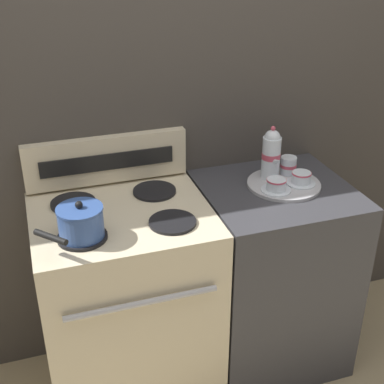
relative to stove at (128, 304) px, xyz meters
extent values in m
plane|color=tan|center=(0.32, 0.00, -0.46)|extent=(6.00, 6.00, 0.00)
cube|color=#423D38|center=(0.32, 0.33, 0.64)|extent=(6.00, 0.05, 2.20)
cube|color=beige|center=(0.00, 0.00, 0.00)|extent=(0.71, 0.60, 0.91)
cylinder|color=silver|center=(0.00, -0.32, 0.25)|extent=(0.57, 0.02, 0.02)
cylinder|color=black|center=(-0.17, 0.14, 0.46)|extent=(0.18, 0.18, 0.01)
cylinder|color=black|center=(0.17, 0.14, 0.46)|extent=(0.18, 0.18, 0.01)
cylinder|color=black|center=(-0.17, -0.13, 0.46)|extent=(0.18, 0.18, 0.01)
cylinder|color=black|center=(0.17, -0.13, 0.46)|extent=(0.18, 0.18, 0.01)
cube|color=beige|center=(0.00, 0.28, 0.57)|extent=(0.70, 0.05, 0.21)
cube|color=black|center=(0.00, 0.25, 0.57)|extent=(0.57, 0.01, 0.07)
cube|color=#38383D|center=(0.68, 0.00, 0.00)|extent=(0.64, 0.60, 0.91)
cylinder|color=#335193|center=(-0.17, -0.13, 0.52)|extent=(0.16, 0.16, 0.11)
cylinder|color=#335193|center=(-0.17, -0.13, 0.57)|extent=(0.17, 0.17, 0.01)
sphere|color=black|center=(-0.17, -0.13, 0.59)|extent=(0.03, 0.03, 0.03)
cylinder|color=black|center=(-0.28, -0.23, 0.54)|extent=(0.11, 0.12, 0.02)
cylinder|color=#B2B2B7|center=(0.72, 0.02, 0.46)|extent=(0.32, 0.32, 0.01)
cylinder|color=silver|center=(0.69, 0.09, 0.56)|extent=(0.08, 0.08, 0.19)
cylinder|color=#C6475B|center=(0.69, 0.09, 0.57)|extent=(0.08, 0.08, 0.03)
sphere|color=silver|center=(0.69, 0.09, 0.65)|extent=(0.07, 0.07, 0.07)
sphere|color=#C6475B|center=(0.69, 0.09, 0.69)|extent=(0.02, 0.02, 0.02)
cone|color=silver|center=(0.69, 0.03, 0.57)|extent=(0.02, 0.06, 0.05)
cylinder|color=silver|center=(0.78, -0.01, 0.47)|extent=(0.13, 0.13, 0.01)
cylinder|color=silver|center=(0.78, -0.01, 0.50)|extent=(0.08, 0.08, 0.05)
cylinder|color=#C6475B|center=(0.78, -0.01, 0.52)|extent=(0.08, 0.08, 0.01)
cylinder|color=silver|center=(0.65, -0.04, 0.47)|extent=(0.13, 0.13, 0.01)
cylinder|color=silver|center=(0.65, -0.04, 0.50)|extent=(0.08, 0.08, 0.05)
cylinder|color=#C6475B|center=(0.65, -0.04, 0.52)|extent=(0.08, 0.08, 0.01)
cylinder|color=silver|center=(0.78, 0.10, 0.51)|extent=(0.07, 0.07, 0.08)
cylinder|color=#C6475B|center=(0.78, 0.10, 0.51)|extent=(0.07, 0.07, 0.01)
camera|label=1|loc=(-0.31, -1.82, 1.50)|focal=50.00mm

